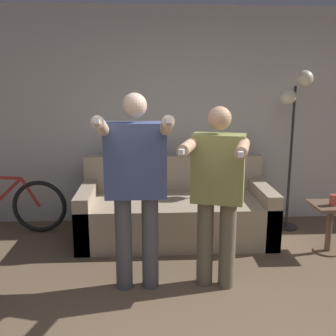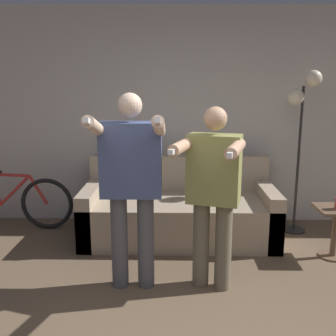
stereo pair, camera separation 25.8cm
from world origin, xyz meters
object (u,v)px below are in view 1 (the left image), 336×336
at_px(person_left, 136,178).
at_px(side_table, 330,219).
at_px(floor_lamp, 295,109).
at_px(couch, 175,213).
at_px(bicycle, 0,206).
at_px(cup, 334,200).
at_px(cat, 131,149).
at_px(person_right, 217,187).

relative_size(person_left, side_table, 3.19).
relative_size(floor_lamp, side_table, 3.59).
height_order(couch, floor_lamp, floor_lamp).
bearing_deg(bicycle, person_left, -39.69).
height_order(person_left, cup, person_left).
height_order(cat, bicycle, cat).
height_order(person_left, floor_lamp, floor_lamp).
bearing_deg(cat, person_left, -86.18).
height_order(couch, bicycle, couch).
xyz_separation_m(floor_lamp, cup, (0.18, -0.75, -0.85)).
bearing_deg(bicycle, couch, -6.24).
height_order(person_right, cup, person_right).
bearing_deg(couch, cat, 144.34).
xyz_separation_m(person_left, floor_lamp, (1.78, 1.33, 0.46)).
relative_size(cat, bicycle, 0.35).
height_order(cup, bicycle, bicycle).
relative_size(couch, cat, 3.96).
bearing_deg(floor_lamp, bicycle, 179.86).
height_order(couch, person_right, person_right).
relative_size(person_left, floor_lamp, 0.89).
distance_m(cup, bicycle, 3.66).
bearing_deg(person_right, couch, 119.51).
distance_m(cat, bicycle, 1.65).
distance_m(cat, cup, 2.28).
bearing_deg(couch, cup, -18.98).
relative_size(floor_lamp, cup, 16.62).
xyz_separation_m(person_left, bicycle, (-1.62, 1.34, -0.64)).
distance_m(floor_lamp, cup, 1.15).
relative_size(couch, cup, 18.88).
xyz_separation_m(cup, bicycle, (-3.58, 0.76, -0.25)).
relative_size(person_left, cup, 14.77).
relative_size(person_left, bicycle, 1.08).
relative_size(couch, bicycle, 1.38).
height_order(person_right, cat, person_right).
relative_size(couch, floor_lamp, 1.14).
bearing_deg(floor_lamp, cup, -76.30).
height_order(couch, cup, couch).
distance_m(floor_lamp, side_table, 1.29).
relative_size(couch, side_table, 4.07).
xyz_separation_m(person_left, cup, (1.96, 0.59, -0.40)).
height_order(cat, floor_lamp, floor_lamp).
height_order(cat, cup, cat).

